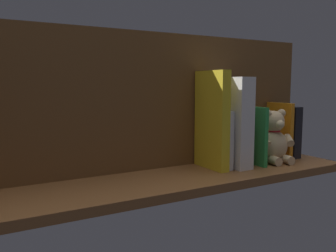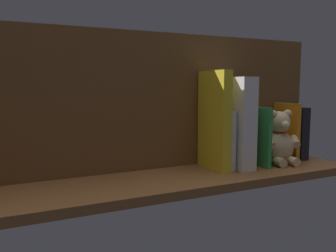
% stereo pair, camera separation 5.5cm
% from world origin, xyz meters
% --- Properties ---
extents(ground_plane, '(1.07, 0.24, 0.02)m').
position_xyz_m(ground_plane, '(0.00, 0.00, -0.01)').
color(ground_plane, brown).
extents(shelf_back_panel, '(1.07, 0.02, 0.37)m').
position_xyz_m(shelf_back_panel, '(0.00, -0.10, 0.19)').
color(shelf_back_panel, brown).
rests_on(shelf_back_panel, ground_plane).
extents(book_0, '(0.03, 0.10, 0.16)m').
position_xyz_m(book_0, '(-0.46, -0.04, 0.08)').
color(book_0, black).
rests_on(book_0, ground_plane).
extents(book_1, '(0.01, 0.10, 0.17)m').
position_xyz_m(book_1, '(-0.43, -0.04, 0.09)').
color(book_1, orange).
rests_on(book_1, ground_plane).
extents(teddy_bear, '(0.13, 0.11, 0.16)m').
position_xyz_m(teddy_bear, '(-0.36, 0.01, 0.07)').
color(teddy_bear, '#D1B284').
rests_on(teddy_bear, ground_plane).
extents(book_2, '(0.01, 0.14, 0.17)m').
position_xyz_m(book_2, '(-0.29, -0.02, 0.08)').
color(book_2, green).
rests_on(book_2, ground_plane).
extents(book_3, '(0.03, 0.09, 0.16)m').
position_xyz_m(book_3, '(-0.26, -0.04, 0.08)').
color(book_3, red).
rests_on(book_3, ground_plane).
extents(dictionary_thick_white, '(0.05, 0.14, 0.25)m').
position_xyz_m(dictionary_thick_white, '(-0.22, -0.02, 0.13)').
color(dictionary_thick_white, white).
rests_on(dictionary_thick_white, ground_plane).
extents(book_4, '(0.01, 0.12, 0.16)m').
position_xyz_m(book_4, '(-0.18, -0.03, 0.08)').
color(book_4, silver).
rests_on(book_4, ground_plane).
extents(book_5, '(0.03, 0.13, 0.27)m').
position_xyz_m(book_5, '(-0.15, -0.02, 0.13)').
color(book_5, yellow).
rests_on(book_5, ground_plane).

